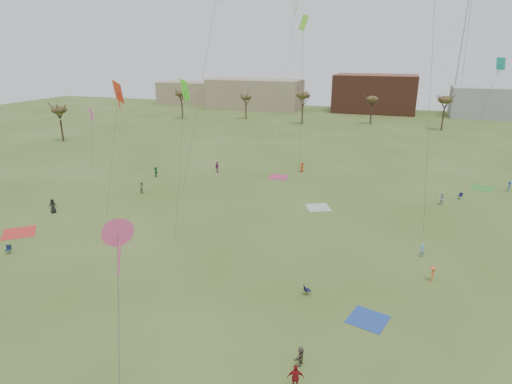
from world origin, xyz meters
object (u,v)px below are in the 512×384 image
(camp_chair_left, at_px, (9,251))
(radio_tower, at_px, (462,51))
(camp_chair_right, at_px, (460,197))
(spectator_fore_a, at_px, (296,377))
(camp_chair_center, at_px, (307,292))

(camp_chair_left, xyz_separation_m, radio_tower, (52.77, 124.08, 18.95))
(camp_chair_right, bearing_deg, radio_tower, 121.74)
(spectator_fore_a, xyz_separation_m, camp_chair_left, (-31.88, 8.54, -0.61))
(spectator_fore_a, xyz_separation_m, camp_chair_center, (-1.54, 10.63, -0.61))
(radio_tower, bearing_deg, camp_chair_center, -100.42)
(spectator_fore_a, bearing_deg, radio_tower, -114.41)
(camp_chair_right, bearing_deg, camp_chair_left, -107.69)
(camp_chair_right, relative_size, radio_tower, 0.02)
(spectator_fore_a, distance_m, radio_tower, 135.50)
(camp_chair_right, xyz_separation_m, radio_tower, (7.45, 91.27, 18.95))
(spectator_fore_a, height_order, camp_chair_right, spectator_fore_a)
(radio_tower, bearing_deg, camp_chair_right, -94.67)
(radio_tower, bearing_deg, spectator_fore_a, -98.95)
(spectator_fore_a, height_order, camp_chair_center, spectator_fore_a)
(spectator_fore_a, xyz_separation_m, camp_chair_right, (13.44, 41.35, -0.61))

